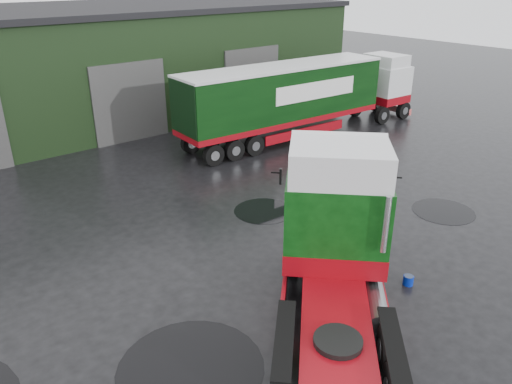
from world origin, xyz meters
TOP-DOWN VIEW (x-y plane):
  - ground at (0.00, 0.00)m, footprint 100.00×100.00m
  - warehouse at (2.00, 20.00)m, footprint 32.40×12.40m
  - hero_tractor at (-1.18, -3.00)m, footprint 7.01×6.94m
  - lorry_right at (8.00, 9.00)m, footprint 14.96×3.41m
  - wash_bucket at (1.92, -3.04)m, footprint 0.30×0.30m
  - tree_back_b at (10.00, 30.00)m, footprint 4.40×4.40m
  - puddle_0 at (-4.63, -1.89)m, footprint 3.33×3.33m
  - puddle_1 at (1.81, 3.17)m, footprint 2.22×2.22m
  - puddle_3 at (6.93, -1.09)m, footprint 2.27×2.27m

SIDE VIEW (x-z plane):
  - ground at x=0.00m, z-range 0.00..0.00m
  - puddle_0 at x=-4.63m, z-range 0.00..0.01m
  - puddle_1 at x=1.81m, z-range 0.00..0.01m
  - puddle_3 at x=6.93m, z-range 0.00..0.01m
  - wash_bucket at x=1.92m, z-range 0.00..0.27m
  - lorry_right at x=8.00m, z-range 0.00..3.90m
  - hero_tractor at x=-1.18m, z-range 0.00..4.30m
  - warehouse at x=2.00m, z-range 0.01..6.31m
  - tree_back_b at x=10.00m, z-range 0.00..7.50m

